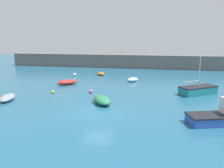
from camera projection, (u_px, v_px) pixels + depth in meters
name	position (u px, v px, depth m)	size (l,w,h in m)	color
ground_plane	(98.00, 112.00, 19.25)	(120.00, 120.00, 0.20)	#235B7A
harbor_breakwater	(134.00, 61.00, 47.91)	(57.02, 3.04, 2.87)	#66605B
dinghy_near_pier	(133.00, 80.00, 32.50)	(2.05, 2.17, 0.61)	white
open_tender_yellow	(67.00, 82.00, 30.46)	(2.97, 2.98, 0.67)	red
sailboat_short_mast	(198.00, 90.00, 25.08)	(4.63, 3.95, 4.36)	teal
fishing_dinghy_green	(101.00, 74.00, 38.19)	(1.95, 2.02, 0.58)	orange
rowboat_blue_near	(102.00, 100.00, 21.42)	(2.87, 3.42, 0.78)	#287A4C
rowboat_white_midwater	(7.00, 98.00, 22.55)	(2.08, 3.10, 0.60)	gray
mooring_buoy_white	(75.00, 74.00, 37.35)	(0.54, 0.54, 0.54)	white
mooring_buoy_pink	(91.00, 91.00, 25.60)	(0.44, 0.44, 0.44)	#EA668C
mooring_buoy_yellow	(53.00, 92.00, 25.45)	(0.37, 0.37, 0.37)	yellow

